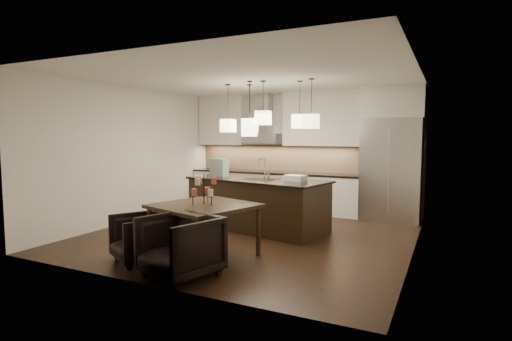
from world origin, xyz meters
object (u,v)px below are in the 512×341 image
at_px(dining_table, 204,230).
at_px(armchair_left, 141,238).
at_px(refrigerator, 391,170).
at_px(island_body, 257,205).
at_px(armchair_right, 180,246).

xyz_separation_m(dining_table, armchair_left, (-0.67, -0.61, -0.05)).
relative_size(refrigerator, dining_table, 1.66).
relative_size(island_body, armchair_right, 3.03).
bearing_deg(island_body, refrigerator, 52.55).
height_order(dining_table, armchair_right, armchair_right).
height_order(armchair_left, armchair_right, armchair_right).
xyz_separation_m(refrigerator, armchair_left, (-2.82, -4.46, -0.73)).
bearing_deg(armchair_left, refrigerator, 86.64).
bearing_deg(dining_table, refrigerator, 77.43).
bearing_deg(island_body, dining_table, -77.43).
bearing_deg(refrigerator, island_body, -138.53).
distance_m(island_body, dining_table, 1.91).
relative_size(island_body, dining_table, 2.03).
bearing_deg(armchair_right, refrigerator, 84.99).
bearing_deg(armchair_left, island_body, 105.06).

